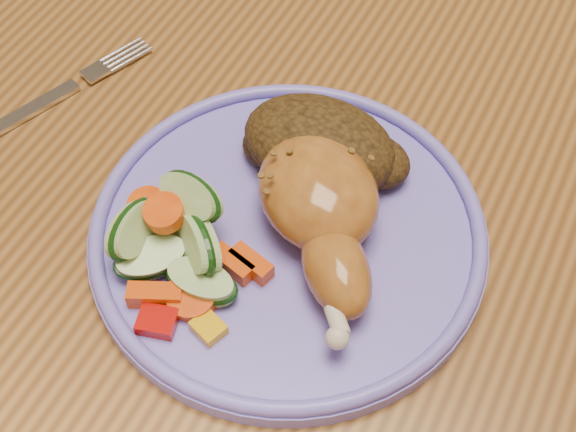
{
  "coord_description": "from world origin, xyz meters",
  "views": [
    {
      "loc": [
        0.09,
        -0.39,
        1.19
      ],
      "look_at": [
        -0.04,
        -0.12,
        0.78
      ],
      "focal_mm": 50.0,
      "sensor_mm": 36.0,
      "label": 1
    }
  ],
  "objects": [
    {
      "name": "dining_table",
      "position": [
        0.0,
        0.0,
        0.67
      ],
      "size": [
        0.9,
        1.4,
        0.75
      ],
      "color": "brown",
      "rests_on": "ground"
    },
    {
      "name": "plate",
      "position": [
        -0.04,
        -0.12,
        0.76
      ],
      "size": [
        0.26,
        0.26,
        0.01
      ],
      "primitive_type": "cylinder",
      "color": "#7163D7",
      "rests_on": "dining_table"
    },
    {
      "name": "plate_rim",
      "position": [
        -0.04,
        -0.12,
        0.77
      ],
      "size": [
        0.26,
        0.26,
        0.01
      ],
      "primitive_type": "torus",
      "color": "#7163D7",
      "rests_on": "plate"
    },
    {
      "name": "chicken_leg",
      "position": [
        -0.02,
        -0.12,
        0.79
      ],
      "size": [
        0.13,
        0.15,
        0.05
      ],
      "color": "#AB6623",
      "rests_on": "plate"
    },
    {
      "name": "rice_pilaf",
      "position": [
        -0.04,
        -0.06,
        0.78
      ],
      "size": [
        0.12,
        0.08,
        0.05
      ],
      "color": "#3F2A0F",
      "rests_on": "plate"
    },
    {
      "name": "vegetable_pile",
      "position": [
        -0.09,
        -0.18,
        0.78
      ],
      "size": [
        0.11,
        0.11,
        0.05
      ],
      "color": "#A50A05",
      "rests_on": "plate"
    },
    {
      "name": "fork",
      "position": [
        -0.26,
        -0.1,
        0.75
      ],
      "size": [
        0.07,
        0.15,
        0.0
      ],
      "color": "silver",
      "rests_on": "dining_table"
    }
  ]
}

